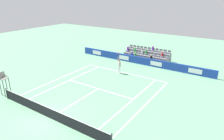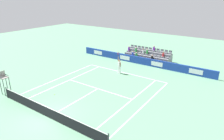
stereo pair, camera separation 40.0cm
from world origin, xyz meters
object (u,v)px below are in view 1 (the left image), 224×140
object	(u,v)px
tennis_net	(49,113)
loose_tennis_ball	(55,95)
tennis_player	(119,66)
umpire_chair	(3,80)

from	to	relation	value
tennis_net	loose_tennis_ball	bearing A→B (deg)	-47.38
tennis_player	umpire_chair	bearing A→B (deg)	60.63
tennis_player	loose_tennis_ball	bearing A→B (deg)	75.92
tennis_net	loose_tennis_ball	distance (m)	3.97
umpire_chair	loose_tennis_ball	size ratio (longest dim) A/B	34.41
loose_tennis_ball	tennis_player	bearing A→B (deg)	-104.08
tennis_player	umpire_chair	world-z (taller)	tennis_player
tennis_net	loose_tennis_ball	size ratio (longest dim) A/B	176.03
loose_tennis_ball	tennis_net	bearing A→B (deg)	132.62
umpire_chair	tennis_player	bearing A→B (deg)	-119.37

